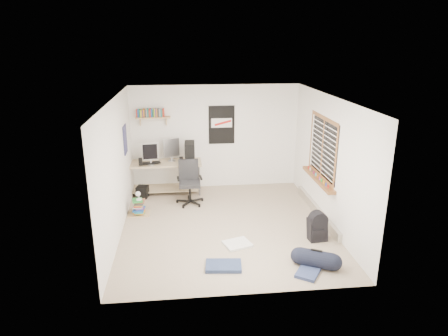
{
  "coord_description": "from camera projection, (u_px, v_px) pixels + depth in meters",
  "views": [
    {
      "loc": [
        -0.8,
        -7.09,
        3.5
      ],
      "look_at": [
        -0.02,
        0.14,
        1.15
      ],
      "focal_mm": 32.0,
      "sensor_mm": 36.0,
      "label": 1
    }
  ],
  "objects": [
    {
      "name": "duffel_bag",
      "position": [
        316.0,
        259.0,
        6.4
      ],
      "size": [
        0.38,
        0.38,
        0.55
      ],
      "primitive_type": "cylinder",
      "rotation": [
        0.0,
        0.0,
        -0.49
      ],
      "color": "black",
      "rests_on": "floor"
    },
    {
      "name": "ceiling",
      "position": [
        226.0,
        98.0,
        7.09
      ],
      "size": [
        4.0,
        4.5,
        0.01
      ],
      "primitive_type": "cube",
      "color": "white",
      "rests_on": "ground"
    },
    {
      "name": "back_wall",
      "position": [
        215.0,
        137.0,
        9.61
      ],
      "size": [
        4.0,
        0.01,
        2.5
      ],
      "primitive_type": "cube",
      "color": "silver",
      "rests_on": "ground"
    },
    {
      "name": "right_wall",
      "position": [
        329.0,
        162.0,
        7.68
      ],
      "size": [
        0.01,
        4.5,
        2.5
      ],
      "primitive_type": "cube",
      "color": "silver",
      "rests_on": "ground"
    },
    {
      "name": "keyboard",
      "position": [
        151.0,
        163.0,
        9.14
      ],
      "size": [
        0.46,
        0.24,
        0.02
      ],
      "primitive_type": "cube",
      "rotation": [
        0.0,
        0.0,
        0.19
      ],
      "color": "black",
      "rests_on": "desk"
    },
    {
      "name": "office_chair",
      "position": [
        190.0,
        183.0,
        8.77
      ],
      "size": [
        0.68,
        0.68,
        0.98
      ],
      "primitive_type": "cube",
      "rotation": [
        0.0,
        0.0,
        0.07
      ],
      "color": "black",
      "rests_on": "floor"
    },
    {
      "name": "monitor_left",
      "position": [
        151.0,
        155.0,
        9.06
      ],
      "size": [
        0.37,
        0.13,
        0.4
      ],
      "primitive_type": "cube",
      "rotation": [
        0.0,
        0.0,
        0.11
      ],
      "color": "#98979C",
      "rests_on": "desk"
    },
    {
      "name": "speaker_right",
      "position": [
        181.0,
        160.0,
        9.09
      ],
      "size": [
        0.09,
        0.09,
        0.16
      ],
      "primitive_type": "cube",
      "rotation": [
        0.0,
        0.0,
        0.1
      ],
      "color": "black",
      "rests_on": "desk"
    },
    {
      "name": "subwoofer",
      "position": [
        142.0,
        192.0,
        9.2
      ],
      "size": [
        0.29,
        0.29,
        0.27
      ],
      "primitive_type": "cube",
      "rotation": [
        0.0,
        0.0,
        -0.23
      ],
      "color": "black",
      "rests_on": "floor"
    },
    {
      "name": "backpack",
      "position": [
        317.0,
        229.0,
        7.26
      ],
      "size": [
        0.36,
        0.3,
        0.44
      ],
      "primitive_type": "cube",
      "rotation": [
        0.0,
        0.0,
        0.11
      ],
      "color": "black",
      "rests_on": "floor"
    },
    {
      "name": "jeans_b",
      "position": [
        308.0,
        273.0,
        6.23
      ],
      "size": [
        0.49,
        0.52,
        0.05
      ],
      "primitive_type": "cube",
      "rotation": [
        0.0,
        0.0,
        0.97
      ],
      "color": "navy",
      "rests_on": "floor"
    },
    {
      "name": "jeans_a",
      "position": [
        224.0,
        266.0,
        6.4
      ],
      "size": [
        0.61,
        0.42,
        0.06
      ],
      "primitive_type": "cube",
      "rotation": [
        0.0,
        0.0,
        -0.1
      ],
      "color": "navy",
      "rests_on": "floor"
    },
    {
      "name": "window",
      "position": [
        322.0,
        148.0,
        7.9
      ],
      "size": [
        0.1,
        1.5,
        1.26
      ],
      "primitive_type": "cube",
      "color": "brown",
      "rests_on": "right_wall"
    },
    {
      "name": "baseboard_heater",
      "position": [
        317.0,
        211.0,
        8.32
      ],
      "size": [
        0.08,
        2.5,
        0.18
      ],
      "primitive_type": "cube",
      "color": "#B7B2A8",
      "rests_on": "floor"
    },
    {
      "name": "left_wall",
      "position": [
        117.0,
        169.0,
        7.27
      ],
      "size": [
        0.01,
        4.5,
        2.5
      ],
      "primitive_type": "cube",
      "color": "silver",
      "rests_on": "ground"
    },
    {
      "name": "pc_tower",
      "position": [
        190.0,
        153.0,
        9.1
      ],
      "size": [
        0.24,
        0.48,
        0.49
      ],
      "primitive_type": "cube",
      "rotation": [
        0.0,
        0.0,
        -0.03
      ],
      "color": "black",
      "rests_on": "desk"
    },
    {
      "name": "book_stack",
      "position": [
        139.0,
        207.0,
        8.33
      ],
      "size": [
        0.6,
        0.56,
        0.33
      ],
      "primitive_type": "cube",
      "rotation": [
        0.0,
        0.0,
        0.41
      ],
      "color": "brown",
      "rests_on": "floor"
    },
    {
      "name": "desk",
      "position": [
        165.0,
        177.0,
        9.49
      ],
      "size": [
        1.87,
        1.24,
        0.79
      ],
      "primitive_type": "cube",
      "rotation": [
        0.0,
        0.0,
        0.31
      ],
      "color": "tan",
      "rests_on": "floor"
    },
    {
      "name": "poster_back_wall",
      "position": [
        222.0,
        125.0,
        9.51
      ],
      "size": [
        0.62,
        0.03,
        0.92
      ],
      "primitive_type": "cube",
      "color": "black",
      "rests_on": "back_wall"
    },
    {
      "name": "speaker_left",
      "position": [
        140.0,
        162.0,
        8.98
      ],
      "size": [
        0.09,
        0.09,
        0.16
      ],
      "primitive_type": "cube",
      "rotation": [
        0.0,
        0.0,
        0.15
      ],
      "color": "black",
      "rests_on": "desk"
    },
    {
      "name": "poster_left_wall",
      "position": [
        125.0,
        140.0,
        8.33
      ],
      "size": [
        0.02,
        0.42,
        0.6
      ],
      "primitive_type": "cube",
      "color": "navy",
      "rests_on": "left_wall"
    },
    {
      "name": "floor",
      "position": [
        226.0,
        226.0,
        7.86
      ],
      "size": [
        4.0,
        4.5,
        0.01
      ],
      "primitive_type": "cube",
      "color": "gray",
      "rests_on": "ground"
    },
    {
      "name": "tshirt",
      "position": [
        237.0,
        244.0,
        7.11
      ],
      "size": [
        0.55,
        0.51,
        0.04
      ],
      "primitive_type": "cube",
      "rotation": [
        0.0,
        0.0,
        0.32
      ],
      "color": "silver",
      "rests_on": "floor"
    },
    {
      "name": "desk_lamp",
      "position": [
        139.0,
        198.0,
        8.24
      ],
      "size": [
        0.16,
        0.21,
        0.19
      ],
      "primitive_type": "cube",
      "rotation": [
        0.0,
        0.0,
        -0.24
      ],
      "color": "silver",
      "rests_on": "book_stack"
    },
    {
      "name": "wall_shelf",
      "position": [
        153.0,
        117.0,
        9.19
      ],
      "size": [
        0.8,
        0.22,
        0.24
      ],
      "primitive_type": "cube",
      "color": "tan",
      "rests_on": "back_wall"
    },
    {
      "name": "monitor_right",
      "position": [
        171.0,
        151.0,
        9.34
      ],
      "size": [
        0.39,
        0.23,
        0.42
      ],
      "primitive_type": "cube",
      "rotation": [
        0.0,
        0.0,
        0.38
      ],
      "color": "#A4A3A8",
      "rests_on": "desk"
    }
  ]
}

